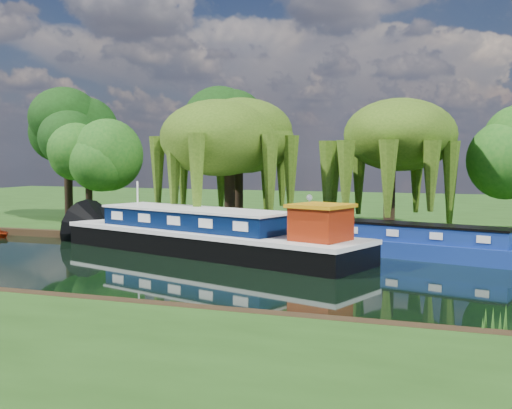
% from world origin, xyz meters
% --- Properties ---
extents(ground, '(120.00, 120.00, 0.00)m').
position_xyz_m(ground, '(0.00, 0.00, 0.00)').
color(ground, black).
extents(far_bank, '(120.00, 52.00, 0.45)m').
position_xyz_m(far_bank, '(0.00, 34.00, 0.23)').
color(far_bank, '#1E4011').
rests_on(far_bank, ground).
extents(dutch_barge, '(19.23, 10.04, 3.98)m').
position_xyz_m(dutch_barge, '(-3.60, 4.88, 0.99)').
color(dutch_barge, black).
rests_on(dutch_barge, ground).
extents(narrowboat, '(13.36, 5.55, 1.93)m').
position_xyz_m(narrowboat, '(7.31, 7.30, 0.69)').
color(narrowboat, navy).
rests_on(narrowboat, ground).
extents(willow_left, '(6.73, 6.73, 8.07)m').
position_xyz_m(willow_left, '(-4.98, 11.26, 6.31)').
color(willow_left, black).
rests_on(willow_left, far_bank).
extents(willow_right, '(6.20, 6.20, 7.55)m').
position_xyz_m(willow_right, '(4.98, 12.56, 5.96)').
color(willow_right, black).
rests_on(willow_right, far_bank).
extents(tree_far_left, '(4.52, 4.52, 7.29)m').
position_xyz_m(tree_far_left, '(-16.67, 12.88, 5.45)').
color(tree_far_left, black).
rests_on(tree_far_left, far_bank).
extents(tree_far_back, '(5.44, 5.44, 9.16)m').
position_xyz_m(tree_far_back, '(-20.20, 15.33, 6.83)').
color(tree_far_back, black).
rests_on(tree_far_back, far_bank).
extents(tree_far_mid, '(5.54, 5.54, 9.06)m').
position_xyz_m(tree_far_mid, '(-6.49, 16.81, 6.69)').
color(tree_far_mid, black).
rests_on(tree_far_mid, far_bank).
extents(lamppost, '(0.36, 0.36, 2.56)m').
position_xyz_m(lamppost, '(0.50, 10.50, 2.42)').
color(lamppost, silver).
rests_on(lamppost, far_bank).
extents(mooring_posts, '(19.16, 0.16, 1.00)m').
position_xyz_m(mooring_posts, '(-0.50, 8.40, 0.95)').
color(mooring_posts, silver).
rests_on(mooring_posts, far_bank).
extents(reeds_near, '(33.70, 1.50, 1.10)m').
position_xyz_m(reeds_near, '(6.87, -7.57, 0.55)').
color(reeds_near, '#1D5717').
rests_on(reeds_near, ground).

